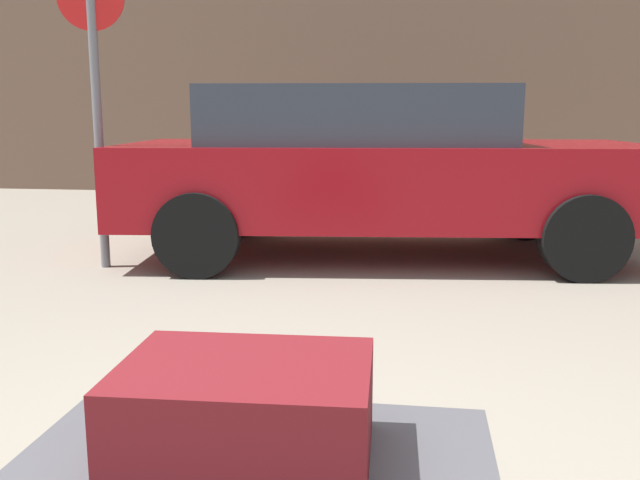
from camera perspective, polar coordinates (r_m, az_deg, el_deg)
suitcase_maroon_front_right at (r=1.78m, az=-6.15°, el=-14.05°), size 0.64×0.49×0.26m
parked_car at (r=5.85m, az=4.71°, el=6.07°), size 4.46×2.25×1.42m
no_parking_sign at (r=5.62m, az=-18.17°, el=12.31°), size 0.49×0.12×2.31m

